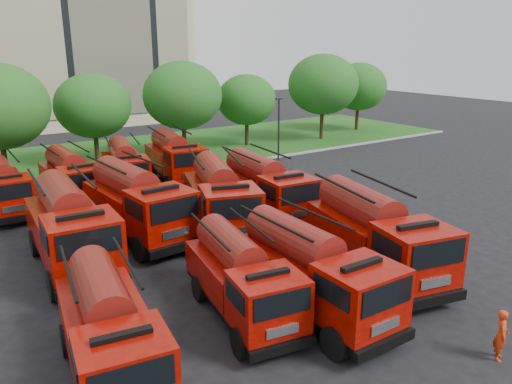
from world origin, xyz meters
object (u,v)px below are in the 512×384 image
at_px(fire_truck_4, 70,227).
at_px(fire_truck_0, 109,330).
at_px(fire_truck_1, 241,277).
at_px(fire_truck_2, 312,271).
at_px(fire_truck_3, 375,234).
at_px(firefighter_2, 387,273).
at_px(firefighter_4, 205,284).
at_px(fire_truck_6, 220,197).
at_px(fire_truck_10, 125,167).
at_px(firefighter_5, 292,222).
at_px(fire_truck_9, 72,177).
at_px(firefighter_1, 403,331).
at_px(firefighter_3, 389,240).
at_px(fire_truck_11, 175,157).
at_px(fire_truck_5, 137,202).
at_px(fire_truck_7, 265,187).
at_px(firefighter_0, 498,358).
at_px(fire_truck_8, 4,187).

bearing_deg(fire_truck_4, fire_truck_0, -94.08).
xyz_separation_m(fire_truck_1, fire_truck_2, (2.13, -1.29, 0.16)).
bearing_deg(fire_truck_4, fire_truck_3, -33.81).
relative_size(firefighter_2, firefighter_4, 0.99).
xyz_separation_m(fire_truck_2, fire_truck_4, (-5.96, 8.89, 0.18)).
xyz_separation_m(fire_truck_3, fire_truck_6, (-2.75, 8.00, 0.02)).
bearing_deg(fire_truck_0, fire_truck_1, 17.33).
distance_m(fire_truck_3, fire_truck_6, 8.46).
bearing_deg(fire_truck_10, firefighter_5, -50.15).
bearing_deg(fire_truck_9, firefighter_1, -77.14).
bearing_deg(fire_truck_3, firefighter_5, 93.56).
bearing_deg(firefighter_3, fire_truck_2, 2.52).
distance_m(fire_truck_6, fire_truck_11, 10.54).
relative_size(fire_truck_5, fire_truck_7, 1.05).
distance_m(firefighter_0, firefighter_5, 13.51).
distance_m(fire_truck_4, firefighter_2, 13.70).
distance_m(fire_truck_4, fire_truck_7, 10.66).
height_order(fire_truck_7, firefighter_0, fire_truck_7).
xyz_separation_m(fire_truck_1, firefighter_4, (0.05, 2.77, -1.47)).
height_order(fire_truck_2, firefighter_4, fire_truck_2).
relative_size(fire_truck_2, fire_truck_8, 1.08).
distance_m(fire_truck_7, fire_truck_10, 10.32).
bearing_deg(fire_truck_3, firefighter_4, 167.45).
height_order(fire_truck_1, firefighter_2, fire_truck_1).
xyz_separation_m(fire_truck_4, firefighter_2, (10.76, -8.28, -1.81)).
bearing_deg(firefighter_5, fire_truck_4, -15.40).
distance_m(fire_truck_0, fire_truck_4, 8.47).
height_order(fire_truck_2, fire_truck_5, fire_truck_5).
bearing_deg(fire_truck_6, firefighter_5, 3.11).
bearing_deg(firefighter_5, fire_truck_9, -59.91).
bearing_deg(firefighter_4, fire_truck_9, -42.05).
bearing_deg(firefighter_3, fire_truck_11, -95.84).
height_order(fire_truck_8, firefighter_1, fire_truck_8).
distance_m(fire_truck_9, firefighter_0, 24.58).
height_order(fire_truck_2, fire_truck_8, fire_truck_2).
xyz_separation_m(fire_truck_1, fire_truck_11, (6.03, 17.98, 0.21)).
height_order(fire_truck_2, fire_truck_10, fire_truck_2).
distance_m(fire_truck_2, firefighter_0, 6.38).
bearing_deg(fire_truck_6, fire_truck_0, -116.49).
height_order(fire_truck_2, firefighter_2, fire_truck_2).
bearing_deg(fire_truck_5, firefighter_5, -22.81).
distance_m(fire_truck_1, fire_truck_6, 8.55).
distance_m(fire_truck_1, fire_truck_5, 9.26).
bearing_deg(firefighter_5, fire_truck_3, 70.17).
height_order(fire_truck_0, firefighter_4, fire_truck_0).
relative_size(fire_truck_10, firefighter_5, 4.33).
bearing_deg(firefighter_0, firefighter_5, 45.34).
xyz_separation_m(fire_truck_9, firefighter_0, (6.42, -23.68, -1.57)).
bearing_deg(fire_truck_10, firefighter_1, -72.05).
bearing_deg(firefighter_3, fire_truck_8, -64.87).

